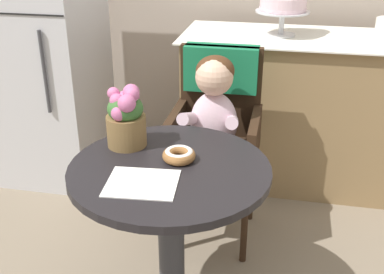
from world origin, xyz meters
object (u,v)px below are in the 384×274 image
donut_front (179,155)px  refrigerator (40,41)px  flower_vase (126,117)px  seated_child (212,119)px  cafe_table (171,216)px  wicker_chair (218,114)px

donut_front → refrigerator: size_ratio=0.07×
refrigerator → flower_vase: bearing=-48.7°
seated_child → cafe_table: bearing=-96.7°
flower_vase → refrigerator: size_ratio=0.14×
wicker_chair → seated_child: 0.16m
cafe_table → seated_child: 0.58m
seated_child → donut_front: 0.50m
donut_front → refrigerator: refrigerator is taller
wicker_chair → refrigerator: bearing=158.6°
refrigerator → donut_front: bearing=-44.4°
flower_vase → refrigerator: refrigerator is taller
donut_front → flower_vase: flower_vase is taller
donut_front → seated_child: bearing=85.2°
wicker_chair → donut_front: (-0.04, -0.65, 0.10)m
seated_child → flower_vase: (-0.26, -0.41, 0.16)m
donut_front → cafe_table: bearing=-114.0°
cafe_table → wicker_chair: bearing=84.8°
wicker_chair → refrigerator: 1.20m
cafe_table → wicker_chair: wicker_chair is taller
cafe_table → refrigerator: refrigerator is taller
seated_child → donut_front: (-0.04, -0.50, 0.06)m
wicker_chair → seated_child: seated_child is taller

